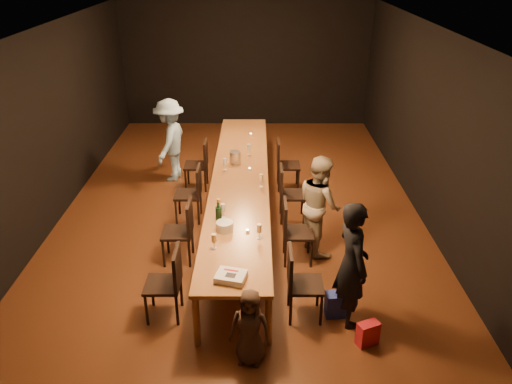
{
  "coord_description": "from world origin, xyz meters",
  "views": [
    {
      "loc": [
        0.27,
        -7.23,
        4.06
      ],
      "look_at": [
        0.26,
        -1.02,
        1.0
      ],
      "focal_mm": 35.0,
      "sensor_mm": 36.0,
      "label": 1
    }
  ],
  "objects_px": {
    "chair_left_3": "(196,165)",
    "woman_birthday": "(352,264)",
    "table": "(240,181)",
    "child": "(250,327)",
    "chair_right_2": "(293,194)",
    "birthday_cake": "(231,277)",
    "woman_tan": "(320,204)",
    "man_blue": "(170,140)",
    "plate_stack": "(225,226)",
    "chair_left_2": "(188,194)",
    "ice_bucket": "(235,157)",
    "chair_left_1": "(177,232)",
    "chair_right_1": "(298,232)",
    "champagne_bottle": "(219,211)",
    "chair_right_3": "(288,165)",
    "chair_left_0": "(163,284)",
    "chair_right_0": "(306,284)"
  },
  "relations": [
    {
      "from": "chair_left_3",
      "to": "woman_birthday",
      "type": "xyz_separation_m",
      "value": [
        2.21,
        -3.67,
        0.33
      ]
    },
    {
      "from": "table",
      "to": "child",
      "type": "relative_size",
      "value": 6.61
    },
    {
      "from": "chair_right_2",
      "to": "birthday_cake",
      "type": "distance_m",
      "value": 2.86
    },
    {
      "from": "child",
      "to": "birthday_cake",
      "type": "relative_size",
      "value": 2.4
    },
    {
      "from": "woman_tan",
      "to": "birthday_cake",
      "type": "relative_size",
      "value": 3.89
    },
    {
      "from": "man_blue",
      "to": "plate_stack",
      "type": "height_order",
      "value": "man_blue"
    },
    {
      "from": "chair_left_2",
      "to": "child",
      "type": "height_order",
      "value": "chair_left_2"
    },
    {
      "from": "woman_birthday",
      "to": "ice_bucket",
      "type": "bearing_deg",
      "value": 12.33
    },
    {
      "from": "chair_left_1",
      "to": "woman_tan",
      "type": "distance_m",
      "value": 2.07
    },
    {
      "from": "chair_right_2",
      "to": "ice_bucket",
      "type": "bearing_deg",
      "value": -122.76
    },
    {
      "from": "chair_right_1",
      "to": "chair_left_2",
      "type": "xyz_separation_m",
      "value": [
        -1.7,
        1.2,
        0.0
      ]
    },
    {
      "from": "chair_left_3",
      "to": "champagne_bottle",
      "type": "height_order",
      "value": "champagne_bottle"
    },
    {
      "from": "chair_right_3",
      "to": "chair_left_3",
      "type": "distance_m",
      "value": 1.7
    },
    {
      "from": "chair_right_3",
      "to": "chair_right_1",
      "type": "bearing_deg",
      "value": -0.0
    },
    {
      "from": "table",
      "to": "chair_left_2",
      "type": "height_order",
      "value": "chair_left_2"
    },
    {
      "from": "man_blue",
      "to": "birthday_cake",
      "type": "height_order",
      "value": "man_blue"
    },
    {
      "from": "chair_right_2",
      "to": "man_blue",
      "type": "bearing_deg",
      "value": -126.06
    },
    {
      "from": "child",
      "to": "chair_right_3",
      "type": "bearing_deg",
      "value": 91.98
    },
    {
      "from": "chair_left_2",
      "to": "woman_tan",
      "type": "relative_size",
      "value": 0.63
    },
    {
      "from": "chair_left_0",
      "to": "chair_right_0",
      "type": "bearing_deg",
      "value": -90.0
    },
    {
      "from": "chair_left_2",
      "to": "chair_left_3",
      "type": "distance_m",
      "value": 1.2
    },
    {
      "from": "plate_stack",
      "to": "champagne_bottle",
      "type": "xyz_separation_m",
      "value": [
        -0.09,
        0.21,
        0.11
      ]
    },
    {
      "from": "chair_left_0",
      "to": "chair_left_1",
      "type": "relative_size",
      "value": 1.0
    },
    {
      "from": "table",
      "to": "chair_left_3",
      "type": "bearing_deg",
      "value": 125.31
    },
    {
      "from": "woman_birthday",
      "to": "birthday_cake",
      "type": "relative_size",
      "value": 4.18
    },
    {
      "from": "chair_right_0",
      "to": "chair_right_1",
      "type": "xyz_separation_m",
      "value": [
        0.0,
        1.2,
        0.0
      ]
    },
    {
      "from": "chair_left_1",
      "to": "child",
      "type": "relative_size",
      "value": 1.02
    },
    {
      "from": "woman_tan",
      "to": "man_blue",
      "type": "height_order",
      "value": "man_blue"
    },
    {
      "from": "chair_left_1",
      "to": "chair_left_2",
      "type": "xyz_separation_m",
      "value": [
        0.0,
        1.2,
        0.0
      ]
    },
    {
      "from": "chair_right_0",
      "to": "chair_right_1",
      "type": "height_order",
      "value": "same"
    },
    {
      "from": "birthday_cake",
      "to": "chair_left_1",
      "type": "bearing_deg",
      "value": 133.23
    },
    {
      "from": "chair_right_2",
      "to": "man_blue",
      "type": "relative_size",
      "value": 0.59
    },
    {
      "from": "chair_left_0",
      "to": "child",
      "type": "distance_m",
      "value": 1.29
    },
    {
      "from": "woman_birthday",
      "to": "man_blue",
      "type": "distance_m",
      "value": 4.9
    },
    {
      "from": "chair_right_0",
      "to": "plate_stack",
      "type": "bearing_deg",
      "value": -127.2
    },
    {
      "from": "chair_right_1",
      "to": "chair_left_1",
      "type": "height_order",
      "value": "same"
    },
    {
      "from": "plate_stack",
      "to": "woman_tan",
      "type": "bearing_deg",
      "value": 30.12
    },
    {
      "from": "chair_left_1",
      "to": "birthday_cake",
      "type": "bearing_deg",
      "value": -150.95
    },
    {
      "from": "table",
      "to": "champagne_bottle",
      "type": "height_order",
      "value": "champagne_bottle"
    },
    {
      "from": "chair_right_1",
      "to": "woman_tan",
      "type": "distance_m",
      "value": 0.53
    },
    {
      "from": "chair_right_1",
      "to": "chair_right_2",
      "type": "height_order",
      "value": "same"
    },
    {
      "from": "birthday_cake",
      "to": "chair_right_1",
      "type": "bearing_deg",
      "value": 74.22
    },
    {
      "from": "birthday_cake",
      "to": "table",
      "type": "bearing_deg",
      "value": 103.84
    },
    {
      "from": "woman_tan",
      "to": "plate_stack",
      "type": "height_order",
      "value": "woman_tan"
    },
    {
      "from": "champagne_bottle",
      "to": "woman_birthday",
      "type": "bearing_deg",
      "value": -32.87
    },
    {
      "from": "chair_right_0",
      "to": "ice_bucket",
      "type": "height_order",
      "value": "ice_bucket"
    },
    {
      "from": "ice_bucket",
      "to": "champagne_bottle",
      "type": "bearing_deg",
      "value": -93.82
    },
    {
      "from": "plate_stack",
      "to": "chair_left_0",
      "type": "bearing_deg",
      "value": -132.88
    },
    {
      "from": "table",
      "to": "child",
      "type": "xyz_separation_m",
      "value": [
        0.2,
        -3.14,
        -0.25
      ]
    },
    {
      "from": "chair_left_3",
      "to": "child",
      "type": "distance_m",
      "value": 4.47
    }
  ]
}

